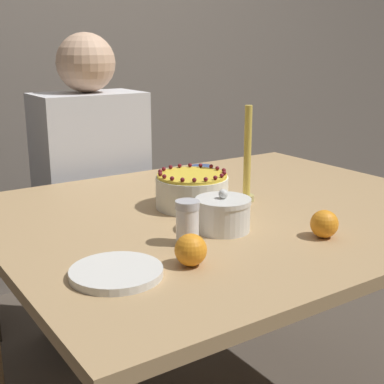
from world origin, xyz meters
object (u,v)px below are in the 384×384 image
object	(u,v)px
cake	(192,191)
person_man_blue_shirt	(94,216)
candle	(247,163)
sugar_bowl	(223,214)
sugar_shaker	(187,222)

from	to	relation	value
cake	person_man_blue_shirt	distance (m)	0.71
candle	person_man_blue_shirt	size ratio (longest dim) A/B	0.23
candle	person_man_blue_shirt	world-z (taller)	person_man_blue_shirt
sugar_bowl	sugar_shaker	world-z (taller)	sugar_bowl
sugar_shaker	person_man_blue_shirt	distance (m)	0.95
sugar_bowl	person_man_blue_shirt	size ratio (longest dim) A/B	0.11
cake	sugar_bowl	xyz separation A→B (m)	(-0.05, -0.21, -0.01)
cake	sugar_shaker	xyz separation A→B (m)	(-0.17, -0.24, 0.00)
cake	sugar_bowl	size ratio (longest dim) A/B	1.48
sugar_bowl	sugar_shaker	bearing A→B (deg)	-166.75
candle	person_man_blue_shirt	xyz separation A→B (m)	(-0.18, 0.71, -0.32)
person_man_blue_shirt	sugar_shaker	bearing A→B (deg)	80.37
sugar_shaker	person_man_blue_shirt	size ratio (longest dim) A/B	0.08
cake	sugar_shaker	bearing A→B (deg)	-125.90
sugar_shaker	candle	distance (m)	0.40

